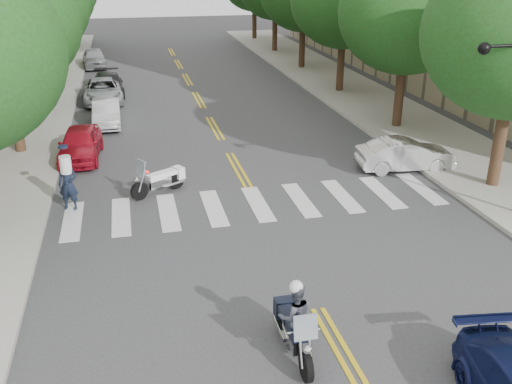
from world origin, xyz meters
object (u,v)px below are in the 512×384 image
object	(u,v)px
motorcycle_parked	(162,180)
motorcycle_police	(294,321)
officer_standing	(68,184)
convertible	(405,155)

from	to	relation	value
motorcycle_parked	motorcycle_police	bearing A→B (deg)	162.03
motorcycle_police	officer_standing	world-z (taller)	same
motorcycle_police	officer_standing	size ratio (longest dim) A/B	1.23
motorcycle_police	officer_standing	bearing A→B (deg)	-59.23
motorcycle_parked	convertible	distance (m)	9.63
motorcycle_police	officer_standing	distance (m)	10.33
officer_standing	convertible	distance (m)	12.83
officer_standing	convertible	world-z (taller)	officer_standing
motorcycle_police	officer_standing	xyz separation A→B (m)	(-5.25, 8.90, 0.10)
convertible	officer_standing	bearing A→B (deg)	99.45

